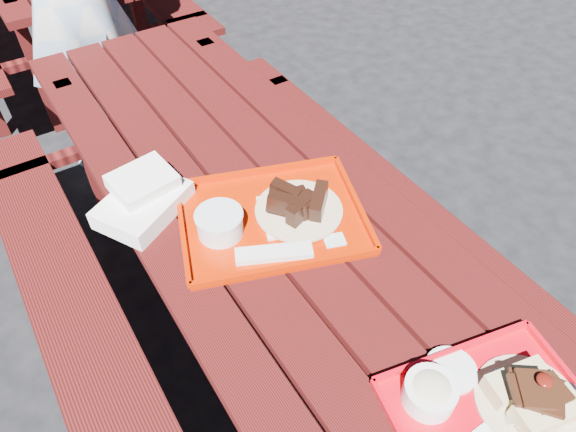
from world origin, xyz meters
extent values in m
plane|color=black|center=(0.00, 0.00, 0.00)|extent=(60.00, 60.00, 0.00)
cube|color=#470E0D|center=(-0.30, 0.00, 0.73)|extent=(0.14, 2.40, 0.04)
cube|color=#470E0D|center=(-0.15, 0.00, 0.73)|extent=(0.14, 2.40, 0.04)
cube|color=#470E0D|center=(0.00, 0.00, 0.73)|extent=(0.14, 2.40, 0.04)
cube|color=#470E0D|center=(0.15, 0.00, 0.73)|extent=(0.14, 2.40, 0.04)
cube|color=#470E0D|center=(0.30, 0.00, 0.73)|extent=(0.14, 2.40, 0.04)
cube|color=#470E0D|center=(-0.58, 0.00, 0.43)|extent=(0.25, 2.40, 0.04)
cube|color=#470E0D|center=(-0.58, 0.84, 0.21)|extent=(0.06, 0.06, 0.42)
cube|color=#470E0D|center=(0.58, 0.00, 0.43)|extent=(0.25, 2.40, 0.04)
cube|color=#470E0D|center=(0.58, -0.84, 0.21)|extent=(0.06, 0.06, 0.42)
cube|color=#470E0D|center=(0.58, 0.84, 0.21)|extent=(0.06, 0.06, 0.42)
cube|color=#470E0D|center=(-0.30, 0.96, 0.38)|extent=(0.06, 0.06, 0.75)
cube|color=#470E0D|center=(0.30, 0.96, 0.38)|extent=(0.06, 0.06, 0.75)
cube|color=#470E0D|center=(0.00, 0.96, 0.43)|extent=(1.40, 0.06, 0.04)
cube|color=#470E0D|center=(0.58, 1.96, 0.21)|extent=(0.06, 0.06, 0.42)
cube|color=#470E0D|center=(-0.30, 1.84, 0.38)|extent=(0.06, 0.06, 0.75)
cube|color=#470E0D|center=(0.30, 1.84, 0.38)|extent=(0.06, 0.06, 0.75)
cube|color=#470E0D|center=(0.00, 1.84, 0.43)|extent=(1.40, 0.06, 0.04)
cube|color=red|center=(0.07, -0.80, 0.76)|extent=(0.45, 0.38, 0.01)
cube|color=red|center=(0.11, -0.65, 0.77)|extent=(0.39, 0.09, 0.02)
cube|color=red|center=(0.27, -0.85, 0.77)|extent=(0.08, 0.30, 0.02)
cylinder|color=tan|center=(0.15, -0.82, 0.76)|extent=(0.22, 0.22, 0.01)
cube|color=#D2C188|center=(0.15, -0.86, 0.79)|extent=(0.15, 0.09, 0.04)
cube|color=#D2C188|center=(0.15, -0.79, 0.79)|extent=(0.15, 0.09, 0.04)
ellipsoid|color=#4B0E08|center=(0.15, -0.82, 0.87)|extent=(0.03, 0.03, 0.01)
cylinder|color=white|center=(-0.01, -0.70, 0.79)|extent=(0.11, 0.11, 0.05)
ellipsoid|color=beige|center=(-0.01, -0.70, 0.80)|extent=(0.09, 0.09, 0.04)
cylinder|color=silver|center=(0.07, -0.68, 0.77)|extent=(0.11, 0.11, 0.01)
cube|color=#B31D00|center=(-0.01, -0.08, 0.76)|extent=(0.59, 0.52, 0.01)
cube|color=#B31D00|center=(0.05, 0.09, 0.77)|extent=(0.47, 0.17, 0.02)
cube|color=#B31D00|center=(-0.07, -0.26, 0.77)|extent=(0.47, 0.17, 0.02)
cube|color=#B31D00|center=(0.22, -0.17, 0.77)|extent=(0.14, 0.36, 0.02)
cube|color=#B31D00|center=(-0.24, 0.00, 0.77)|extent=(0.14, 0.36, 0.02)
cube|color=silver|center=(0.04, -0.10, 0.77)|extent=(0.21, 0.21, 0.01)
cylinder|color=tan|center=(0.06, -0.11, 0.78)|extent=(0.25, 0.25, 0.01)
cylinder|color=silver|center=(-0.16, -0.06, 0.79)|extent=(0.12, 0.12, 0.06)
cylinder|color=silver|center=(-0.16, -0.06, 0.83)|extent=(0.13, 0.13, 0.01)
cube|color=white|center=(-0.08, -0.20, 0.77)|extent=(0.20, 0.13, 0.02)
cube|color=silver|center=(0.08, -0.25, 0.77)|extent=(0.07, 0.06, 0.00)
cube|color=white|center=(-0.29, 0.14, 0.78)|extent=(0.30, 0.27, 0.06)
cube|color=white|center=(-0.27, 0.18, 0.83)|extent=(0.19, 0.16, 0.04)
camera|label=1|loc=(-0.51, -0.94, 1.79)|focal=32.00mm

